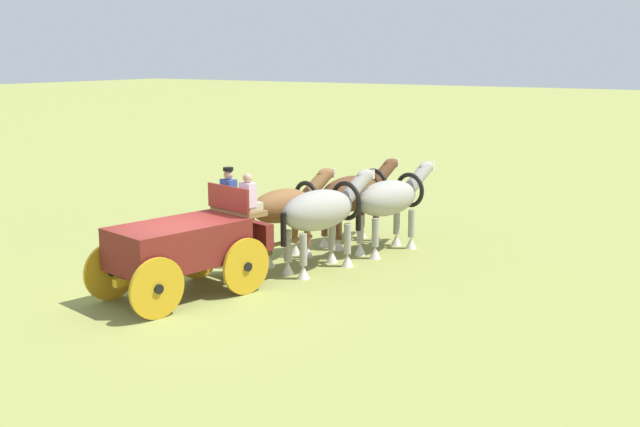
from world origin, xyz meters
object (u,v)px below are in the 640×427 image
object	(u,v)px
draft_horse_lead_near	(354,195)
show_wagon	(185,244)
draft_horse_lead_off	(390,200)
draft_horse_rear_off	(322,212)
draft_horse_rear_near	(286,208)

from	to	relation	value
draft_horse_lead_near	show_wagon	bearing A→B (deg)	174.36
draft_horse_lead_near	draft_horse_lead_off	xyz separation A→B (m)	(-0.25, -1.27, 0.03)
draft_horse_rear_off	draft_horse_lead_near	world-z (taller)	draft_horse_rear_off
draft_horse_rear_near	draft_horse_lead_near	xyz separation A→B (m)	(2.52, -0.52, 0.01)
show_wagon	draft_horse_lead_off	bearing A→B (deg)	-17.60
draft_horse_rear_near	draft_horse_lead_off	xyz separation A→B (m)	(2.27, -1.79, 0.04)
draft_horse_lead_near	draft_horse_rear_off	bearing A→B (deg)	-165.06
show_wagon	draft_horse_lead_near	distance (m)	6.24
draft_horse_rear_near	draft_horse_lead_near	size ratio (longest dim) A/B	0.92
draft_horse_lead_near	draft_horse_lead_off	bearing A→B (deg)	-101.30
draft_horse_rear_off	show_wagon	bearing A→B (deg)	158.14
draft_horse_lead_off	draft_horse_rear_off	bearing A→B (deg)	168.38
show_wagon	draft_horse_rear_near	size ratio (longest dim) A/B	2.01
draft_horse_rear_near	show_wagon	bearing A→B (deg)	178.54
show_wagon	draft_horse_lead_off	size ratio (longest dim) A/B	1.87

